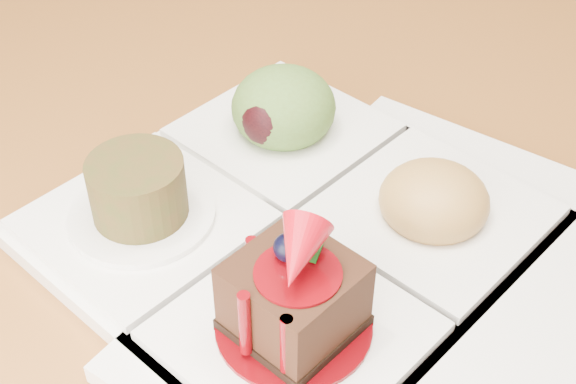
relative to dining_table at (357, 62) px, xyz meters
The scene contains 3 objects.
dining_table is the anchor object (origin of this frame).
sampler_plate 0.32m from the dining_table, 70.08° to the right, with size 0.30×0.30×0.10m.
second_plate 0.39m from the dining_table, 52.45° to the right, with size 0.29×0.29×0.01m, color white.
Camera 1 is at (0.29, -0.59, 1.09)m, focal length 50.00 mm.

